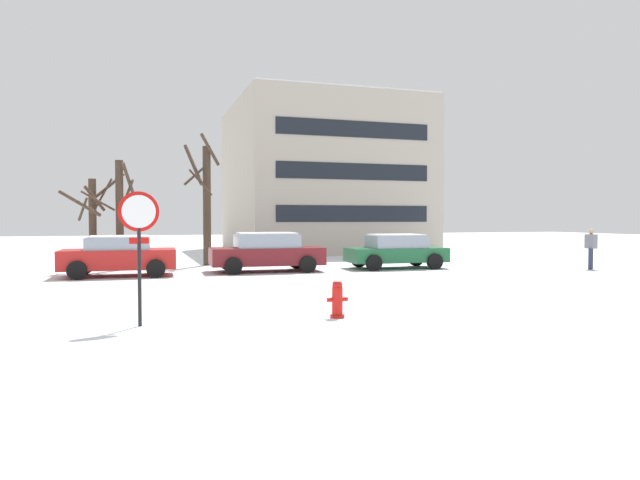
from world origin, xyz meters
name	(u,v)px	position (x,y,z in m)	size (l,w,h in m)	color
ground_plane	(211,310)	(0.00, 0.00, 0.00)	(120.00, 120.00, 0.00)	white
road_surface	(195,291)	(0.00, 3.47, 0.00)	(80.00, 8.94, 0.00)	silver
stop_sign	(139,232)	(-1.52, -1.57, 1.79)	(0.75, 0.12, 2.56)	black
fire_hydrant	(337,298)	(2.36, -1.85, 0.41)	(0.44, 0.30, 0.81)	red
parked_car_red	(119,255)	(-2.16, 8.56, 0.74)	(3.96, 2.28, 1.44)	red
parked_car_maroon	(267,252)	(3.22, 8.69, 0.77)	(4.36, 2.24, 1.51)	maroon
parked_car_green	(396,251)	(8.60, 8.45, 0.72)	(4.09, 2.10, 1.41)	#1E6038
pedestrian_crossing	(591,246)	(15.88, 5.63, 0.95)	(0.41, 0.44, 1.63)	#2D334C
tree_far_mid	(120,211)	(-2.18, 11.00, 2.34)	(1.83, 1.83, 4.34)	#423326
tree_far_left	(92,220)	(-3.20, 11.02, 1.98)	(2.05, 1.98, 3.64)	#423326
tree_far_right	(206,200)	(1.34, 12.35, 2.87)	(1.54, 1.96, 5.70)	#423326
building_far_right	(321,178)	(9.87, 22.35, 4.68)	(11.09, 11.86, 9.36)	#B2A899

